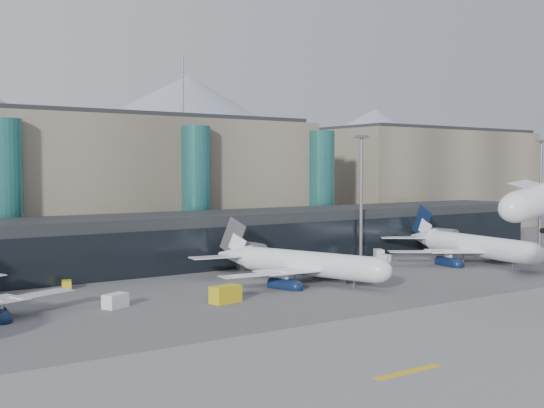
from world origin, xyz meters
The scene contains 17 objects.
ground centered at (0.00, 0.00, 0.00)m, with size 900.00×900.00×0.00m, color #515154.
runway_strip centered at (0.00, -15.00, 0.02)m, with size 400.00×40.00×0.04m, color slate.
runway_markings centered at (0.00, -15.00, 0.05)m, with size 128.00×1.00×0.02m.
concourse centered at (-0.02, 57.73, 4.97)m, with size 170.00×27.00×10.00m.
terminal_main centered at (-25.00, 90.00, 15.44)m, with size 130.00×30.00×31.00m.
terminal_east centered at (95.00, 90.00, 15.44)m, with size 70.00×30.00×31.00m.
teal_towers centered at (-14.99, 74.01, 14.01)m, with size 116.40×19.40×46.00m.
lightmast_mid centered at (30.00, 48.00, 14.42)m, with size 3.00×1.20×25.60m.
lightmast_right centered at (80.00, 40.00, 14.42)m, with size 3.00×1.20×25.60m.
jet_parked_mid centered at (0.63, 32.35, 4.32)m, with size 33.37×35.51×11.42m.
jet_parked_right centered at (43.66, 32.32, 4.64)m, with size 37.81×37.81×12.28m.
veh_a centered at (-31.53, 27.89, 0.95)m, with size 3.38×1.90×1.90m, color silver.
veh_b centered at (-32.58, 45.70, 0.66)m, with size 2.30×1.41×1.33m, color gold.
veh_c centered at (8.51, 24.14, 1.05)m, with size 3.77×1.99×2.10m, color #4C4C51.
veh_d centered at (33.27, 46.00, 0.89)m, with size 3.11×1.66×1.77m, color silver.
veh_g centered at (30.26, 41.26, 0.73)m, with size 2.49×1.45×1.45m, color silver.
veh_h centered at (-17.48, 22.63, 1.19)m, with size 4.29×2.26×2.37m, color gold.
Camera 1 is at (-64.91, -59.08, 18.75)m, focal length 45.00 mm.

